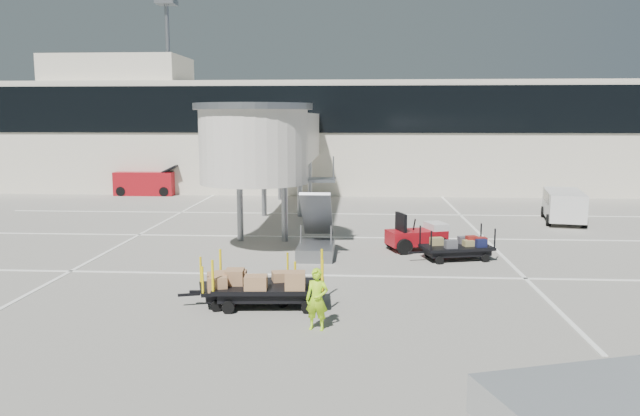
# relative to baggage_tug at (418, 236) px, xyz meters

# --- Properties ---
(ground) EXTENTS (140.00, 140.00, 0.00)m
(ground) POSITION_rel_baggage_tug_xyz_m (-2.73, -6.46, -0.58)
(ground) COLOR #A7A295
(ground) RESTS_ON ground
(lane_markings) EXTENTS (40.00, 30.00, 0.02)m
(lane_markings) POSITION_rel_baggage_tug_xyz_m (-3.40, 2.88, -0.57)
(lane_markings) COLOR white
(lane_markings) RESTS_ON ground
(terminal) EXTENTS (64.00, 12.11, 15.20)m
(terminal) POSITION_rel_baggage_tug_xyz_m (-3.08, 23.48, 3.53)
(terminal) COLOR beige
(terminal) RESTS_ON ground
(jet_bridge) EXTENTS (5.70, 20.40, 6.03)m
(jet_bridge) POSITION_rel_baggage_tug_xyz_m (-6.70, 5.81, 3.71)
(jet_bridge) COLOR beige
(jet_bridge) RESTS_ON ground
(baggage_tug) EXTENTS (2.66, 2.18, 1.59)m
(baggage_tug) POSITION_rel_baggage_tug_xyz_m (0.00, 0.00, 0.00)
(baggage_tug) COLOR maroon
(baggage_tug) RESTS_ON ground
(suitcase_cart) EXTENTS (3.35, 1.96, 1.29)m
(suitcase_cart) POSITION_rel_baggage_tug_xyz_m (1.27, -1.68, -0.12)
(suitcase_cart) COLOR black
(suitcase_cart) RESTS_ON ground
(box_cart_near) EXTENTS (3.47, 2.11, 1.33)m
(box_cart_near) POSITION_rel_baggage_tug_xyz_m (-5.70, -7.78, -0.06)
(box_cart_near) COLOR black
(box_cart_near) RESTS_ON ground
(box_cart_far) EXTENTS (3.99, 1.82, 1.54)m
(box_cart_far) POSITION_rel_baggage_tug_xyz_m (-5.01, -8.15, -0.02)
(box_cart_far) COLOR black
(box_cart_far) RESTS_ON ground
(ground_worker) EXTENTS (0.65, 0.48, 1.63)m
(ground_worker) POSITION_rel_baggage_tug_xyz_m (-3.50, -10.03, 0.24)
(ground_worker) COLOR #A5E618
(ground_worker) RESTS_ON ground
(minivan) EXTENTS (2.56, 4.59, 1.64)m
(minivan) POSITION_rel_baggage_tug_xyz_m (8.29, 7.60, 0.41)
(minivan) COLOR silver
(minivan) RESTS_ON ground
(belt_loader) EXTENTS (4.49, 1.83, 2.16)m
(belt_loader) POSITION_rel_baggage_tug_xyz_m (-17.54, 17.54, 0.25)
(belt_loader) COLOR maroon
(belt_loader) RESTS_ON ground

